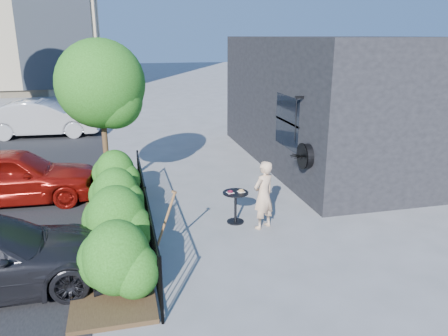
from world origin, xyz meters
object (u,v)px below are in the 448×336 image
object	(u,v)px
cafe_table	(236,202)
car_red	(12,176)
car_silver	(43,118)
patio_tree	(103,89)
shovel	(163,229)
woman	(263,195)

from	to	relation	value
cafe_table	car_red	size ratio (longest dim) A/B	0.19
car_red	car_silver	world-z (taller)	car_silver
patio_tree	car_red	size ratio (longest dim) A/B	0.97
shovel	car_silver	bearing A→B (deg)	107.69
patio_tree	car_silver	xyz separation A→B (m)	(-2.74, 7.89, -2.02)
patio_tree	shovel	size ratio (longest dim) A/B	2.88
car_red	car_silver	bearing A→B (deg)	4.88
shovel	car_red	bearing A→B (deg)	131.27
woman	car_red	xyz separation A→B (m)	(-5.58, 2.94, -0.06)
cafe_table	woman	distance (m)	0.70
woman	car_red	world-z (taller)	woman
cafe_table	shovel	size ratio (longest dim) A/B	0.56
shovel	car_silver	world-z (taller)	car_silver
woman	car_red	distance (m)	6.31
car_silver	car_red	bearing A→B (deg)	-173.67
cafe_table	shovel	world-z (taller)	shovel
woman	car_silver	bearing A→B (deg)	-89.19
shovel	cafe_table	bearing A→B (deg)	36.38
patio_tree	shovel	distance (m)	4.48
woman	cafe_table	bearing A→B (deg)	-67.31
woman	shovel	bearing A→B (deg)	-7.01
patio_tree	shovel	xyz separation A→B (m)	(0.98, -3.79, -2.16)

